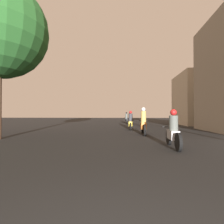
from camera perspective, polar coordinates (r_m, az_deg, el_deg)
The scene contains 7 objects.
motorcycle_silver at distance 6.93m, azimuth 19.35°, elevation -6.20°, with size 0.60×1.98×1.44m.
motorcycle_orange at distance 10.98m, azimuth 10.21°, elevation -3.81°, with size 0.60×2.09×1.68m.
motorcycle_yellow at distance 14.36m, azimuth 6.07°, elevation -3.27°, with size 0.60×1.94×1.54m.
motorcycle_blue at distance 18.17m, azimuth 10.10°, elevation -2.72°, with size 0.60×2.04×1.55m.
motorcycle_white at distance 20.54m, azimuth 5.91°, elevation -2.54°, with size 0.60×2.01×1.53m.
motorcycle_black at distance 25.76m, azimuth 4.72°, elevation -2.15°, with size 0.60×2.03×1.57m.
building_right_far at distance 23.34m, azimuth 25.74°, elevation 3.72°, with size 4.14×6.37×6.07m.
Camera 1 is at (-0.01, -0.83, 1.25)m, focal length 28.00 mm.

